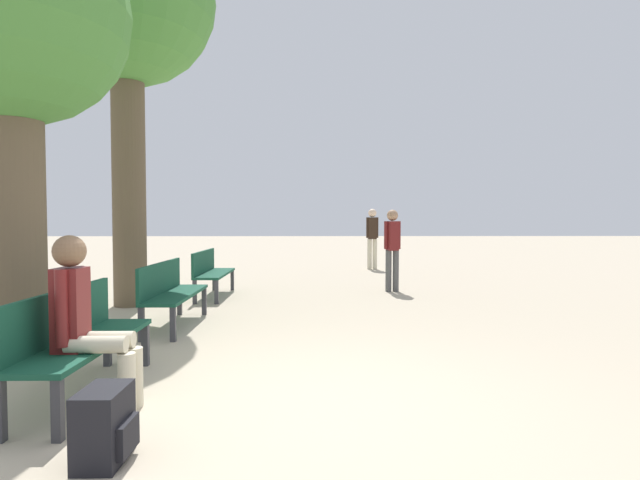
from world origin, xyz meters
TOP-DOWN VIEW (x-y plane):
  - ground_plane at (0.00, 0.00)m, footprint 80.00×80.00m
  - bench_row_0 at (-1.66, 0.24)m, footprint 0.44×1.70m
  - bench_row_1 at (-1.66, 2.77)m, footprint 0.44×1.70m
  - bench_row_2 at (-1.66, 5.31)m, footprint 0.44×1.70m
  - tree_row_0 at (-2.75, 1.33)m, footprint 2.23×2.23m
  - tree_row_1 at (-2.75, 4.39)m, footprint 2.77×2.77m
  - person_seated at (-1.44, -0.06)m, footprint 0.59×0.34m
  - backpack at (-1.00, -0.83)m, footprint 0.27×0.37m
  - pedestrian_near at (1.69, 5.88)m, footprint 0.32×0.26m
  - pedestrian_mid at (1.84, 10.26)m, footprint 0.34×0.23m

SIDE VIEW (x-z plane):
  - ground_plane at x=0.00m, z-range 0.00..0.00m
  - backpack at x=-1.00m, z-range 0.00..0.42m
  - bench_row_0 at x=-1.66m, z-range 0.07..0.90m
  - bench_row_1 at x=-1.66m, z-range 0.07..0.90m
  - bench_row_2 at x=-1.66m, z-range 0.07..0.90m
  - person_seated at x=-1.44m, z-range 0.04..1.30m
  - pedestrian_near at x=1.69m, z-range 0.11..1.68m
  - pedestrian_mid at x=1.84m, z-range 0.12..1.81m
  - tree_row_0 at x=-2.75m, z-range 1.01..5.53m
  - tree_row_1 at x=-2.75m, z-range 1.61..7.89m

